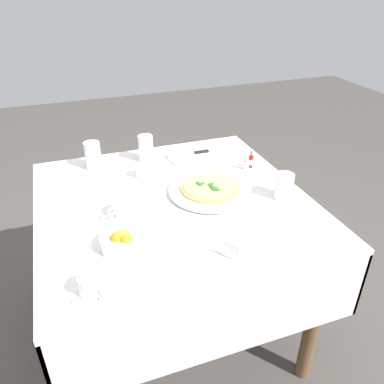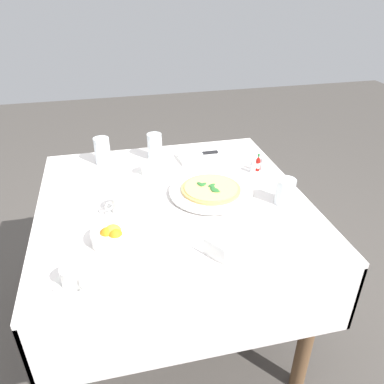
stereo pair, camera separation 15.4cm
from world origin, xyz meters
name	(u,v)px [view 1 (the left image)]	position (x,y,z in m)	size (l,w,h in m)	color
ground_plane	(177,324)	(0.00, 0.00, 0.00)	(8.00, 8.00, 0.00)	#4C4742
dining_table	(174,227)	(0.00, 0.00, 0.59)	(1.06, 1.06, 0.73)	white
pizza_plate	(210,191)	(-0.16, 0.00, 0.74)	(0.34, 0.34, 0.02)	white
pizza	(210,188)	(-0.16, 0.00, 0.75)	(0.24, 0.24, 0.02)	#DBAD60
coffee_cup_far_right	(92,286)	(0.37, 0.41, 0.76)	(0.13, 0.13, 0.06)	white
coffee_cup_back_corner	(145,171)	(0.06, -0.23, 0.76)	(0.13, 0.13, 0.06)	white
coffee_cup_right_edge	(124,209)	(0.21, 0.05, 0.76)	(0.13, 0.13, 0.07)	white
water_glass_near_left	(146,150)	(0.01, -0.39, 0.78)	(0.07, 0.07, 0.13)	white
water_glass_far_left	(284,188)	(-0.42, 0.13, 0.78)	(0.08, 0.08, 0.10)	white
water_glass_left_edge	(93,157)	(0.26, -0.39, 0.79)	(0.07, 0.07, 0.13)	white
napkin_folded	(192,156)	(-0.20, -0.34, 0.74)	(0.23, 0.15, 0.02)	silver
dinner_knife	(192,153)	(-0.20, -0.34, 0.75)	(0.20, 0.02, 0.01)	silver
citrus_bowl	(123,241)	(0.25, 0.23, 0.76)	(0.15, 0.15, 0.07)	white
hot_sauce_bottle	(251,161)	(-0.42, -0.15, 0.76)	(0.02, 0.02, 0.08)	#B7140F
salt_shaker	(246,164)	(-0.40, -0.14, 0.75)	(0.03, 0.03, 0.06)	white
pepper_shaker	(255,161)	(-0.45, -0.16, 0.75)	(0.03, 0.03, 0.06)	white
menu_card	(228,250)	(-0.06, 0.40, 0.76)	(0.05, 0.08, 0.06)	white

